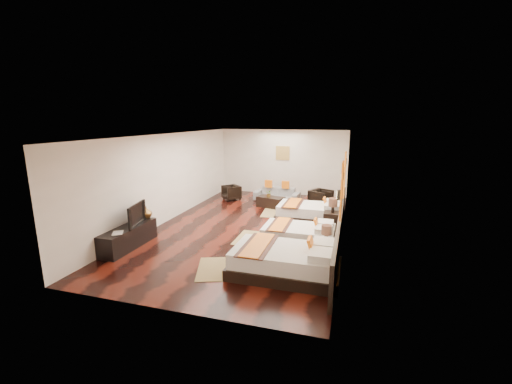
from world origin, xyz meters
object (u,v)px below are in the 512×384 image
(nightstand_b, at_px, (332,219))
(book, at_px, (112,234))
(armchair_right, at_px, (321,198))
(bed_mid, at_px, (300,235))
(coffee_table, at_px, (271,202))
(tv, at_px, (133,214))
(figurine, at_px, (146,212))
(armchair_left, at_px, (231,193))
(sofa, at_px, (277,194))
(bed_near, at_px, (286,261))
(tv_console, at_px, (129,237))
(bed_far, at_px, (310,212))
(table_plant, at_px, (269,193))
(nightstand_a, at_px, (326,248))

(nightstand_b, height_order, book, nightstand_b)
(armchair_right, bearing_deg, bed_mid, -156.70)
(bed_mid, relative_size, coffee_table, 1.93)
(nightstand_b, bearing_deg, tv, -151.45)
(figurine, bearing_deg, tv, -85.24)
(tv, relative_size, armchair_left, 1.52)
(armchair_left, bearing_deg, sofa, 55.05)
(bed_near, bearing_deg, tv_console, 175.46)
(bed_far, bearing_deg, tv_console, -138.86)
(nightstand_b, distance_m, book, 6.02)
(bed_mid, distance_m, table_plant, 3.75)
(nightstand_a, height_order, armchair_left, nightstand_a)
(bed_near, relative_size, nightstand_a, 2.63)
(book, bearing_deg, tv_console, 90.00)
(bed_far, relative_size, armchair_right, 2.85)
(bed_mid, relative_size, bed_far, 0.92)
(figurine, bearing_deg, armchair_right, 46.53)
(tv_console, bearing_deg, bed_far, 41.14)
(bed_mid, height_order, sofa, bed_mid)
(sofa, xyz_separation_m, armchair_left, (-1.83, -0.36, 0.03))
(nightstand_a, xyz_separation_m, tv_console, (-4.95, -0.58, -0.03))
(armchair_left, distance_m, armchair_right, 3.64)
(nightstand_a, height_order, tv_console, nightstand_a)
(nightstand_a, height_order, book, nightstand_a)
(nightstand_b, bearing_deg, table_plant, 141.12)
(nightstand_b, distance_m, sofa, 3.87)
(book, relative_size, coffee_table, 0.32)
(bed_mid, xyz_separation_m, tv, (-4.14, -1.29, 0.58))
(book, bearing_deg, tv, 86.26)
(bed_far, height_order, nightstand_b, nightstand_b)
(bed_near, height_order, book, bed_near)
(nightstand_b, distance_m, coffee_table, 3.12)
(nightstand_a, relative_size, figurine, 2.59)
(sofa, height_order, armchair_right, armchair_right)
(bed_near, distance_m, armchair_right, 5.74)
(nightstand_b, relative_size, table_plant, 3.64)
(bed_mid, distance_m, armchair_right, 3.92)
(table_plant, bearing_deg, tv_console, -117.52)
(book, height_order, table_plant, table_plant)
(bed_near, distance_m, coffee_table, 5.45)
(bed_near, relative_size, table_plant, 8.59)
(tv, bearing_deg, coffee_table, -40.92)
(nightstand_a, bearing_deg, armchair_left, 130.32)
(bed_near, distance_m, nightstand_b, 3.28)
(coffee_table, bearing_deg, sofa, 90.00)
(nightstand_a, relative_size, coffee_table, 0.87)
(bed_near, bearing_deg, bed_far, 90.04)
(nightstand_b, bearing_deg, bed_far, 132.82)
(bed_near, bearing_deg, nightstand_b, 76.84)
(armchair_right, bearing_deg, tv, 166.15)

